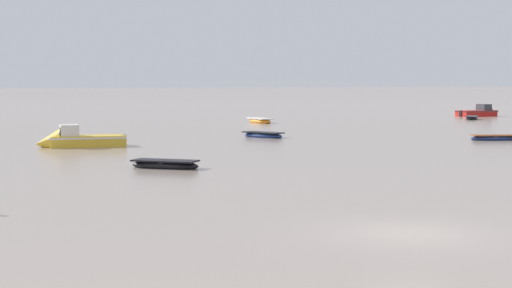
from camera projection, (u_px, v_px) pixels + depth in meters
ground_plane at (410, 233)px, 23.66m from camera, size 800.00×800.00×0.00m
motorboat_moored_0 at (482, 113)px, 98.31m from camera, size 5.90×2.76×2.16m
rowboat_moored_0 at (494, 138)px, 59.68m from camera, size 3.61×2.00×0.54m
motorboat_moored_1 at (74, 142)px, 53.73m from camera, size 5.88×2.23×2.19m
rowboat_moored_3 at (263, 135)px, 62.56m from camera, size 2.94×3.72×0.57m
rowboat_moored_5 at (165, 165)px, 40.96m from camera, size 3.60×3.15×0.57m
rowboat_moored_6 at (472, 118)px, 90.27m from camera, size 3.08×3.33×0.54m
rowboat_moored_8 at (260, 121)px, 83.59m from camera, size 1.79×4.34×0.67m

